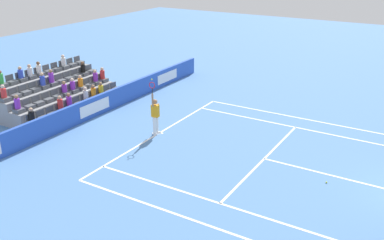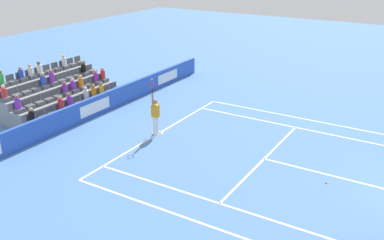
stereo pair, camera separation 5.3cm
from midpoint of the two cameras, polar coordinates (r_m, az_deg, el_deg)
line_baseline at (r=21.39m, az=-4.16°, el=-1.67°), size 10.97×0.10×0.01m
line_service at (r=19.02m, az=9.55°, el=-5.04°), size 8.23×0.10×0.01m
line_centre_service at (r=18.27m, az=18.93°, el=-7.18°), size 0.10×6.40×0.01m
line_singles_sideline_left at (r=15.56m, az=5.27°, el=-11.34°), size 0.10×11.89×0.01m
line_singles_sideline_right at (r=22.47m, az=14.60°, el=-1.17°), size 0.10×11.89×0.01m
line_doubles_sideline_left at (r=14.55m, az=2.81°, el=-13.89°), size 0.10×11.89×0.01m
line_doubles_sideline_right at (r=23.70m, az=15.60°, el=-0.07°), size 0.10×11.89×0.01m
line_centre_mark at (r=21.34m, az=-3.95°, el=-1.72°), size 0.10×0.20×0.01m
sponsor_barrier at (r=23.80m, az=-12.73°, el=1.70°), size 20.73×0.22×1.09m
tennis_player at (r=20.92m, az=-4.76°, el=0.68°), size 0.53×0.38×2.85m
stadium_stand at (r=25.79m, az=-17.52°, el=3.12°), size 6.82×3.80×2.60m
loose_tennis_ball at (r=17.70m, az=17.32°, el=-7.84°), size 0.07×0.07×0.07m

